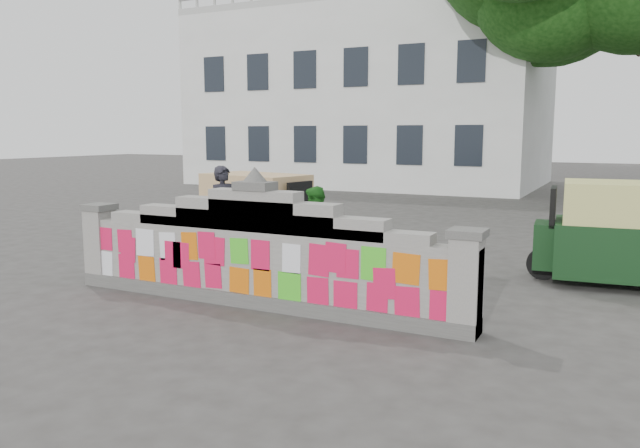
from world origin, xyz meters
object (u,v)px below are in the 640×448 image
object	(u,v)px
rickshaw_left	(258,209)
cyclist_bike	(225,242)
pedestrian	(315,232)
cyclist_rider	(225,224)
rickshaw_right	(637,233)

from	to	relation	value
rickshaw_left	cyclist_bike	bearing A→B (deg)	-61.12
cyclist_bike	pedestrian	size ratio (longest dim) A/B	1.17
cyclist_rider	rickshaw_left	bearing A→B (deg)	38.46
cyclist_rider	rickshaw_right	size ratio (longest dim) A/B	0.53
cyclist_bike	cyclist_rider	distance (m)	0.34
rickshaw_left	rickshaw_right	distance (m)	7.42
cyclist_bike	cyclist_rider	world-z (taller)	cyclist_rider
cyclist_bike	pedestrian	xyz separation A→B (m)	(1.78, 0.16, 0.30)
cyclist_rider	rickshaw_right	bearing A→B (deg)	-52.88
cyclist_bike	rickshaw_left	xyz separation A→B (m)	(-0.63, 2.17, 0.34)
rickshaw_left	rickshaw_right	xyz separation A→B (m)	(7.41, -0.36, 0.05)
cyclist_rider	pedestrian	bearing A→B (deg)	-62.74
pedestrian	rickshaw_right	xyz separation A→B (m)	(4.99, 1.65, 0.09)
cyclist_bike	rickshaw_left	size ratio (longest dim) A/B	0.62
pedestrian	rickshaw_left	bearing A→B (deg)	-165.88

